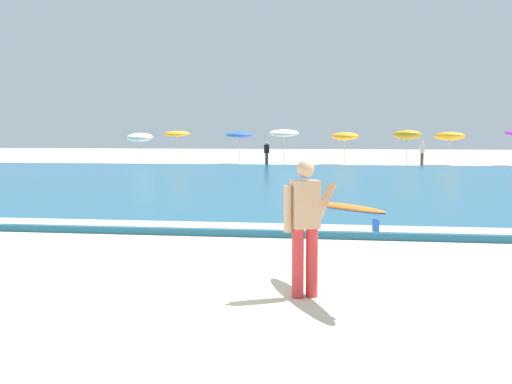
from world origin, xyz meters
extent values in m
plane|color=beige|center=(0.00, 0.00, 0.00)|extent=(160.00, 160.00, 0.00)
cube|color=#1E6084|center=(0.00, 18.97, 0.07)|extent=(120.00, 28.00, 0.14)
cube|color=white|center=(0.00, 5.57, 0.15)|extent=(120.00, 0.90, 0.01)
cylinder|color=red|center=(2.47, 0.34, 0.44)|extent=(0.15, 0.15, 0.88)
cylinder|color=red|center=(2.64, 0.42, 0.44)|extent=(0.15, 0.15, 0.88)
cube|color=tan|center=(2.55, 0.38, 1.18)|extent=(0.40, 0.34, 0.60)
sphere|color=tan|center=(2.55, 0.38, 1.62)|extent=(0.22, 0.22, 0.22)
cylinder|color=tan|center=(2.34, 0.28, 1.13)|extent=(0.10, 0.10, 0.58)
cylinder|color=tan|center=(2.79, 0.51, 1.20)|extent=(0.32, 0.22, 0.51)
ellipsoid|color=orange|center=(3.01, 0.59, 1.13)|extent=(1.22, 2.22, 0.21)
ellipsoid|color=blue|center=(3.01, 0.59, 1.11)|extent=(1.28, 2.31, 0.17)
cube|color=blue|center=(3.40, -0.25, 1.01)|extent=(0.08, 0.14, 0.14)
cylinder|color=beige|center=(-11.11, 34.38, 0.87)|extent=(0.05, 0.05, 1.74)
ellipsoid|color=white|center=(-11.11, 34.38, 1.83)|extent=(1.75, 1.79, 0.68)
cylinder|color=beige|center=(-8.73, 35.07, 1.01)|extent=(0.05, 0.05, 2.01)
ellipsoid|color=#F4A31E|center=(-8.73, 35.07, 2.07)|extent=(1.74, 1.76, 0.47)
cylinder|color=beige|center=(-4.71, 36.56, 0.96)|extent=(0.05, 0.05, 1.92)
ellipsoid|color=blue|center=(-4.71, 36.56, 1.98)|extent=(1.91, 1.93, 0.50)
cylinder|color=beige|center=(-1.44, 34.55, 1.02)|extent=(0.05, 0.05, 2.04)
ellipsoid|color=white|center=(-1.44, 34.55, 2.11)|extent=(1.96, 1.98, 0.61)
cylinder|color=beige|center=(2.46, 36.51, 0.91)|extent=(0.05, 0.05, 1.82)
ellipsoid|color=#F4A31E|center=(2.46, 36.51, 1.90)|extent=(1.83, 1.84, 0.57)
cylinder|color=beige|center=(6.38, 34.39, 0.95)|extent=(0.05, 0.05, 1.90)
ellipsoid|color=#F4A31E|center=(6.38, 34.39, 1.99)|extent=(1.75, 1.80, 0.76)
cylinder|color=beige|center=(9.29, 36.76, 0.91)|extent=(0.05, 0.05, 1.82)
ellipsoid|color=#F4A31E|center=(9.29, 36.76, 1.90)|extent=(1.99, 2.02, 0.68)
cylinder|color=#383842|center=(7.37, 34.90, 0.42)|extent=(0.20, 0.20, 0.84)
cube|color=white|center=(7.37, 34.90, 1.11)|extent=(0.32, 0.20, 0.54)
sphere|color=beige|center=(7.37, 34.90, 1.48)|extent=(0.20, 0.20, 0.20)
cylinder|color=#383842|center=(-2.37, 33.20, 0.42)|extent=(0.20, 0.20, 0.84)
cube|color=black|center=(-2.37, 33.20, 1.11)|extent=(0.32, 0.20, 0.54)
sphere|color=beige|center=(-2.37, 33.20, 1.48)|extent=(0.20, 0.20, 0.20)
camera|label=1|loc=(3.16, -7.70, 2.06)|focal=45.78mm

